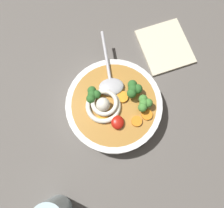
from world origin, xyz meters
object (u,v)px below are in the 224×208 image
(soup_bowl, at_px, (112,107))
(folded_napkin, at_px, (163,47))
(soup_spoon, at_px, (108,82))
(noodle_pile, at_px, (102,105))

(soup_bowl, bearing_deg, folded_napkin, -43.37)
(soup_bowl, bearing_deg, soup_spoon, 4.53)
(soup_bowl, height_order, noodle_pile, noodle_pile)
(soup_spoon, bearing_deg, noodle_pile, 155.94)
(noodle_pile, bearing_deg, soup_spoon, -19.54)
(noodle_pile, distance_m, folded_napkin, 0.26)
(soup_bowl, distance_m, noodle_pile, 0.04)
(soup_bowl, xyz_separation_m, soup_spoon, (0.05, 0.00, 0.03))
(soup_bowl, xyz_separation_m, noodle_pile, (-0.00, 0.02, 0.04))
(noodle_pile, bearing_deg, soup_bowl, -82.45)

